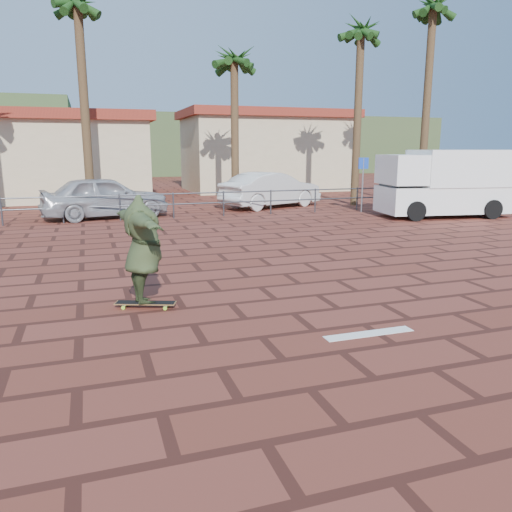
{
  "coord_description": "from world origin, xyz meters",
  "views": [
    {
      "loc": [
        -3.06,
        -7.22,
        2.66
      ],
      "look_at": [
        -0.33,
        0.94,
        0.8
      ],
      "focal_mm": 35.0,
      "sensor_mm": 36.0,
      "label": 1
    }
  ],
  "objects_px": {
    "car_white": "(271,190)",
    "car_silver": "(105,197)",
    "skateboarder": "(143,250)",
    "longboard": "(146,303)",
    "campervan": "(446,182)"
  },
  "relations": [
    {
      "from": "car_white",
      "to": "car_silver",
      "type": "bearing_deg",
      "value": 79.02
    },
    {
      "from": "car_white",
      "to": "skateboarder",
      "type": "bearing_deg",
      "value": 130.63
    },
    {
      "from": "longboard",
      "to": "skateboarder",
      "type": "bearing_deg",
      "value": 0.0
    },
    {
      "from": "car_silver",
      "to": "campervan",
      "type": "bearing_deg",
      "value": -116.31
    },
    {
      "from": "longboard",
      "to": "car_silver",
      "type": "bearing_deg",
      "value": 111.48
    },
    {
      "from": "skateboarder",
      "to": "car_silver",
      "type": "height_order",
      "value": "skateboarder"
    },
    {
      "from": "longboard",
      "to": "skateboarder",
      "type": "xyz_separation_m",
      "value": [
        0.0,
        0.0,
        0.93
      ]
    },
    {
      "from": "campervan",
      "to": "car_silver",
      "type": "height_order",
      "value": "campervan"
    },
    {
      "from": "car_white",
      "to": "longboard",
      "type": "bearing_deg",
      "value": 130.63
    },
    {
      "from": "skateboarder",
      "to": "car_silver",
      "type": "xyz_separation_m",
      "value": [
        -0.21,
        11.93,
        -0.2
      ]
    },
    {
      "from": "longboard",
      "to": "campervan",
      "type": "bearing_deg",
      "value": 53.27
    },
    {
      "from": "skateboarder",
      "to": "campervan",
      "type": "bearing_deg",
      "value": -67.07
    },
    {
      "from": "campervan",
      "to": "car_silver",
      "type": "distance_m",
      "value": 13.34
    },
    {
      "from": "longboard",
      "to": "car_silver",
      "type": "relative_size",
      "value": 0.22
    },
    {
      "from": "car_silver",
      "to": "skateboarder",
      "type": "bearing_deg",
      "value": 171.45
    }
  ]
}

